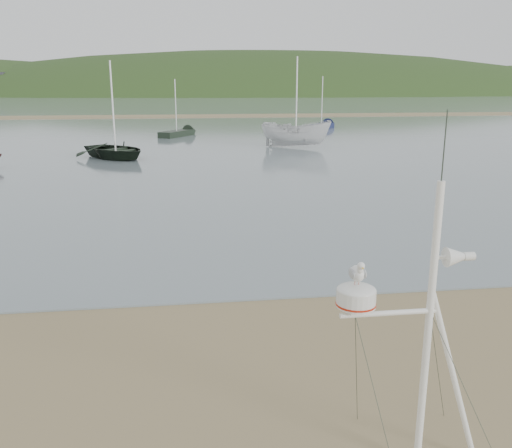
{
  "coord_description": "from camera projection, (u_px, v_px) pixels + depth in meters",
  "views": [
    {
      "loc": [
        1.44,
        -6.81,
        4.58
      ],
      "look_at": [
        2.51,
        1.0,
        2.51
      ],
      "focal_mm": 38.0,
      "sensor_mm": 36.0,
      "label": 1
    }
  ],
  "objects": [
    {
      "name": "mast_rig",
      "position": [
        420.0,
        390.0,
        6.41
      ],
      "size": [
        1.91,
        2.04,
        4.32
      ],
      "color": "white",
      "rests_on": "ground"
    },
    {
      "name": "sailboat_blue_far",
      "position": [
        326.0,
        125.0,
        55.95
      ],
      "size": [
        4.25,
        5.36,
        5.58
      ],
      "color": "#131A42",
      "rests_on": "ground"
    },
    {
      "name": "water",
      "position": [
        175.0,
        102.0,
        134.02
      ],
      "size": [
        560.0,
        256.0,
        0.04
      ],
      "primitive_type": "cube",
      "color": "slate",
      "rests_on": "ground"
    },
    {
      "name": "sailboat_dark_mid",
      "position": [
        184.0,
        132.0,
        47.95
      ],
      "size": [
        3.88,
        5.01,
        5.2
      ],
      "color": "black",
      "rests_on": "ground"
    },
    {
      "name": "hill_ridge",
      "position": [
        221.0,
        139.0,
        240.16
      ],
      "size": [
        620.0,
        180.0,
        80.0
      ],
      "color": "#213816",
      "rests_on": "ground"
    },
    {
      "name": "ground",
      "position": [
        87.0,
        423.0,
        7.5
      ],
      "size": [
        560.0,
        560.0,
        0.0
      ],
      "primitive_type": "plane",
      "color": "olive",
      "rests_on": "ground"
    },
    {
      "name": "boat_white",
      "position": [
        296.0,
        112.0,
        38.44
      ],
      "size": [
        2.5,
        2.47,
        5.05
      ],
      "primitive_type": "imported",
      "rotation": [
        0.0,
        0.0,
        1.21
      ],
      "color": "silver",
      "rests_on": "water"
    },
    {
      "name": "sandbar",
      "position": [
        170.0,
        116.0,
        74.58
      ],
      "size": [
        560.0,
        7.0,
        0.07
      ],
      "primitive_type": "cube",
      "color": "olive",
      "rests_on": "water"
    },
    {
      "name": "far_cottages",
      "position": [
        184.0,
        84.0,
        194.75
      ],
      "size": [
        294.4,
        6.3,
        8.0
      ],
      "color": "beige",
      "rests_on": "ground"
    },
    {
      "name": "boat_dark",
      "position": [
        113.0,
        117.0,
        32.73
      ],
      "size": [
        3.37,
        3.1,
        4.98
      ],
      "primitive_type": "imported",
      "rotation": [
        0.0,
        0.0,
        0.71
      ],
      "color": "black",
      "rests_on": "water"
    }
  ]
}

